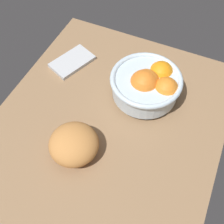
# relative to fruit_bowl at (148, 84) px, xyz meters

# --- Properties ---
(ground_plane) EXTENTS (0.77, 0.66, 0.03)m
(ground_plane) POSITION_rel_fruit_bowl_xyz_m (0.14, -0.07, -0.07)
(ground_plane) COLOR #8E6C4B
(fruit_bowl) EXTENTS (0.22, 0.22, 0.11)m
(fruit_bowl) POSITION_rel_fruit_bowl_xyz_m (0.00, 0.00, 0.00)
(fruit_bowl) COLOR silver
(fruit_bowl) RESTS_ON ground
(bread_loaf) EXTENTS (0.18, 0.18, 0.08)m
(bread_loaf) POSITION_rel_fruit_bowl_xyz_m (0.26, -0.11, -0.02)
(bread_loaf) COLOR #C68243
(bread_loaf) RESTS_ON ground
(napkin_folded) EXTENTS (0.17, 0.13, 0.01)m
(napkin_folded) POSITION_rel_fruit_bowl_xyz_m (-0.03, -0.28, -0.05)
(napkin_folded) COLOR silver
(napkin_folded) RESTS_ON ground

